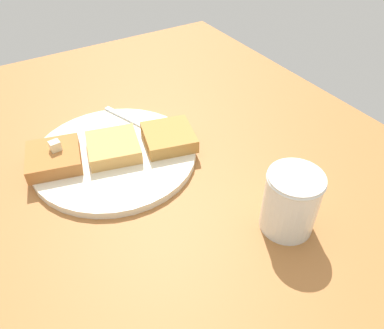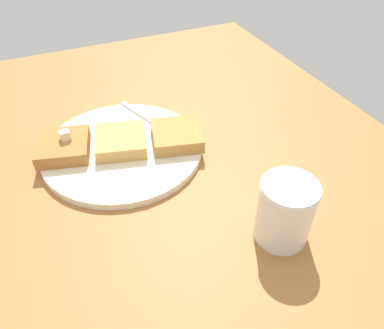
# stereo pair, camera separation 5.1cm
# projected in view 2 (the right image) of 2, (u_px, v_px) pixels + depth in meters

# --- Properties ---
(table_surface) EXTENTS (1.08, 1.08, 0.02)m
(table_surface) POSITION_uv_depth(u_px,v_px,m) (74.00, 223.00, 0.50)
(table_surface) COLOR #A36633
(table_surface) RESTS_ON ground
(plate) EXTENTS (0.25, 0.25, 0.01)m
(plate) POSITION_uv_depth(u_px,v_px,m) (122.00, 149.00, 0.59)
(plate) COLOR silver
(plate) RESTS_ON table_surface
(toast_slice_left) EXTENTS (0.09, 0.10, 0.02)m
(toast_slice_left) POSITION_uv_depth(u_px,v_px,m) (63.00, 147.00, 0.57)
(toast_slice_left) COLOR #AF6B34
(toast_slice_left) RESTS_ON plate
(toast_slice_middle) EXTENTS (0.09, 0.10, 0.02)m
(toast_slice_middle) POSITION_uv_depth(u_px,v_px,m) (121.00, 141.00, 0.58)
(toast_slice_middle) COLOR tan
(toast_slice_middle) RESTS_ON plate
(toast_slice_right) EXTENTS (0.09, 0.10, 0.02)m
(toast_slice_right) POSITION_uv_depth(u_px,v_px,m) (177.00, 136.00, 0.60)
(toast_slice_right) COLOR #B37F3C
(toast_slice_right) RESTS_ON plate
(butter_pat_primary) EXTENTS (0.02, 0.01, 0.01)m
(butter_pat_primary) POSITION_uv_depth(u_px,v_px,m) (65.00, 135.00, 0.57)
(butter_pat_primary) COLOR beige
(butter_pat_primary) RESTS_ON toast_slice_left
(fork) EXTENTS (0.07, 0.16, 0.00)m
(fork) POSITION_uv_depth(u_px,v_px,m) (154.00, 122.00, 0.64)
(fork) COLOR silver
(fork) RESTS_ON plate
(syrup_jar) EXTENTS (0.07, 0.07, 0.09)m
(syrup_jar) POSITION_uv_depth(u_px,v_px,m) (284.00, 213.00, 0.45)
(syrup_jar) COLOR #5E2D11
(syrup_jar) RESTS_ON table_surface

